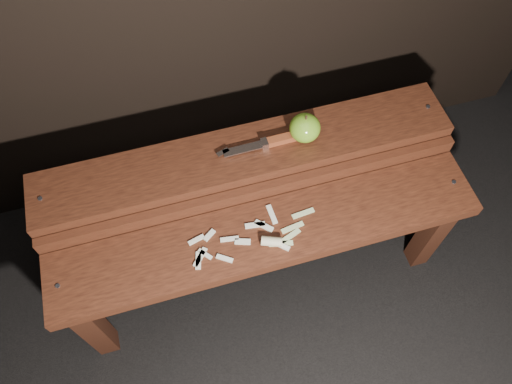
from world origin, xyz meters
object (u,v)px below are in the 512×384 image
object	(u,v)px
knife	(274,141)
apple	(305,128)
bench_rear_tier	(246,168)
bench_front_tier	(268,245)

from	to	relation	value
knife	apple	bearing A→B (deg)	-0.43
bench_rear_tier	apple	bearing A→B (deg)	1.43
bench_rear_tier	apple	distance (m)	0.21
bench_rear_tier	knife	xyz separation A→B (m)	(0.08, 0.00, 0.10)
bench_front_tier	bench_rear_tier	bearing A→B (deg)	90.00
bench_front_tier	bench_rear_tier	distance (m)	0.23
bench_front_tier	bench_rear_tier	world-z (taller)	bench_rear_tier
bench_rear_tier	knife	size ratio (longest dim) A/B	4.84
knife	bench_rear_tier	bearing A→B (deg)	-176.60
knife	bench_front_tier	bearing A→B (deg)	-109.88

